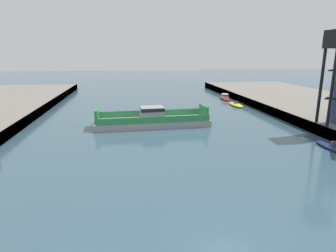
{
  "coord_description": "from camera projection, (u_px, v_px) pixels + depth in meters",
  "views": [
    {
      "loc": [
        -5.63,
        -14.97,
        12.2
      ],
      "look_at": [
        0.0,
        25.28,
        2.0
      ],
      "focal_mm": 31.18,
      "sensor_mm": 36.0,
      "label": 1
    }
  ],
  "objects": [
    {
      "name": "chain_ferry",
      "position": [
        152.0,
        120.0,
        50.01
      ],
      "size": [
        19.7,
        6.86,
        3.31
      ],
      "color": "#939399",
      "rests_on": "ground"
    },
    {
      "name": "moored_boat_mid_right",
      "position": [
        225.0,
        97.0,
        78.5
      ],
      "size": [
        2.43,
        6.11,
        1.5
      ],
      "color": "red",
      "rests_on": "ground"
    },
    {
      "name": "moored_boat_far_left",
      "position": [
        333.0,
        147.0,
        38.08
      ],
      "size": [
        2.35,
        6.01,
        1.01
      ],
      "color": "navy",
      "rests_on": "ground"
    },
    {
      "name": "moored_boat_mid_left",
      "position": [
        236.0,
        105.0,
        69.36
      ],
      "size": [
        2.25,
        7.18,
        1.04
      ],
      "color": "yellow",
      "rests_on": "ground"
    }
  ]
}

